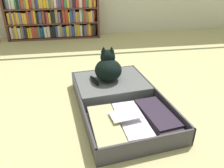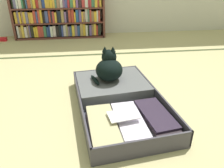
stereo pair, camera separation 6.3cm
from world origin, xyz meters
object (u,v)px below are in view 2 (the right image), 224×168
object	(u,v)px
bookshelf	(59,15)
small_red_pouch	(3,39)
black_cat	(109,68)
open_suitcase	(118,99)

from	to	relation	value
bookshelf	small_red_pouch	bearing A→B (deg)	-171.98
black_cat	bookshelf	bearing A→B (deg)	106.70
bookshelf	black_cat	bearing A→B (deg)	-73.30
open_suitcase	small_red_pouch	size ratio (longest dim) A/B	10.40
open_suitcase	small_red_pouch	xyz separation A→B (m)	(-1.42, 1.92, -0.03)
open_suitcase	black_cat	world-z (taller)	black_cat
open_suitcase	small_red_pouch	bearing A→B (deg)	126.60
open_suitcase	black_cat	distance (m)	0.27
open_suitcase	black_cat	bearing A→B (deg)	101.27
bookshelf	black_cat	xyz separation A→B (m)	(0.55, -1.82, -0.11)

